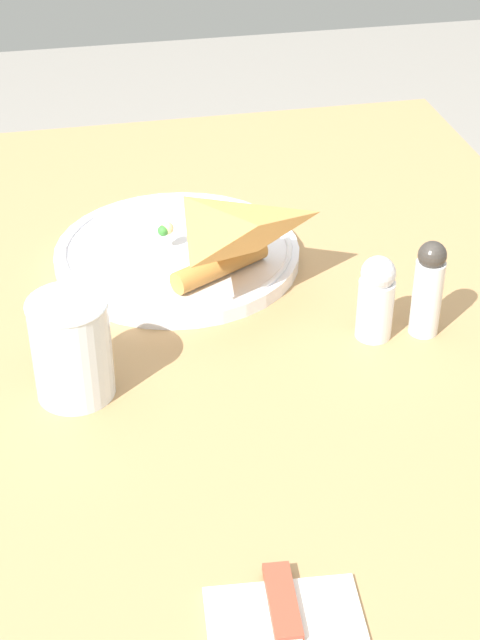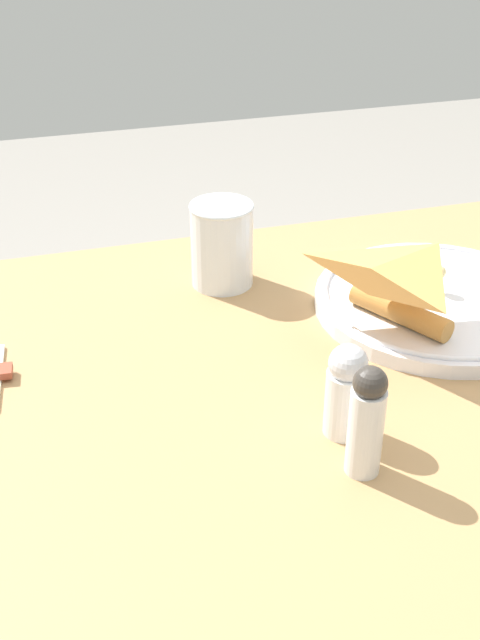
% 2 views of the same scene
% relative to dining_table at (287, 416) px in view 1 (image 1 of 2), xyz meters
% --- Properties ---
extents(dining_table, '(1.08, 0.69, 0.71)m').
position_rel_dining_table_xyz_m(dining_table, '(0.00, 0.00, 0.00)').
color(dining_table, '#A87F51').
rests_on(dining_table, ground_plane).
extents(plate_pizza, '(0.27, 0.27, 0.05)m').
position_rel_dining_table_xyz_m(plate_pizza, '(-0.15, -0.09, 0.13)').
color(plate_pizza, white).
rests_on(plate_pizza, dining_table).
extents(milk_glass, '(0.07, 0.07, 0.10)m').
position_rel_dining_table_xyz_m(milk_glass, '(0.06, -0.21, 0.16)').
color(milk_glass, white).
rests_on(milk_glass, dining_table).
extents(salt_shaker, '(0.04, 0.04, 0.09)m').
position_rel_dining_table_xyz_m(salt_shaker, '(0.03, 0.08, 0.16)').
color(salt_shaker, silver).
rests_on(salt_shaker, dining_table).
extents(pepper_shaker, '(0.03, 0.03, 0.10)m').
position_rel_dining_table_xyz_m(pepper_shaker, '(0.03, 0.13, 0.16)').
color(pepper_shaker, silver).
rests_on(pepper_shaker, dining_table).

